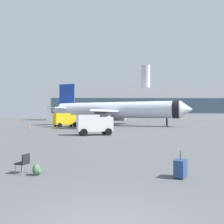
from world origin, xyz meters
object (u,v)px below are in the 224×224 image
Objects in this scene: traveller_backpack at (37,170)px; safety_cone_mid at (29,127)px; safety_cone_far at (57,127)px; safety_cone_near at (150,123)px; airplane_at_gate at (115,110)px; service_truck at (65,119)px; cargo_van at (94,124)px; safety_cone_outer at (165,123)px; rolling_suitcase at (180,168)px; gate_chair at (23,162)px.

safety_cone_mid is at bearing 108.49° from traveller_backpack.
traveller_backpack is (6.18, -33.17, -0.12)m from safety_cone_far.
safety_cone_near is 1.03× the size of safety_cone_mid.
safety_cone_mid is (-16.25, -12.05, -3.36)m from airplane_at_gate.
service_truck reaches higher than safety_cone_mid.
traveller_backpack is (-1.39, -19.87, -1.22)m from cargo_van.
traveller_backpack is at bearing -109.65° from safety_cone_outer.
traveller_backpack is at bearing -96.03° from airplane_at_gate.
airplane_at_gate reaches higher than cargo_van.
safety_cone_far is 33.74m from traveller_backpack.
service_truck reaches higher than cargo_van.
airplane_at_gate reaches higher than safety_cone_outer.
rolling_suitcase is at bearing -88.56° from airplane_at_gate.
gate_chair is at bearing -96.91° from airplane_at_gate.
cargo_van reaches higher than safety_cone_near.
cargo_van reaches higher than rolling_suitcase.
airplane_at_gate is at bearing -162.87° from safety_cone_outer.
safety_cone_mid is 35.37m from gate_chair.
rolling_suitcase reaches higher than safety_cone_outer.
safety_cone_mid is 0.74× the size of safety_cone_outer.
airplane_at_gate is at bearing -142.34° from safety_cone_near.
service_truck is 39.97m from gate_chair.
cargo_van reaches higher than safety_cone_outer.
cargo_van is 7.87× the size of safety_cone_mid.
rolling_suitcase is at bearing -7.36° from gate_chair.
rolling_suitcase is (4.65, -20.42, -1.06)m from cargo_van.
safety_cone_outer is at bearing 17.13° from airplane_at_gate.
cargo_van is 19.11m from safety_cone_mid.
airplane_at_gate reaches higher than safety_cone_near.
airplane_at_gate is 17.32m from safety_cone_far.
gate_chair is (-6.72, 0.87, 0.11)m from rolling_suitcase.
safety_cone_outer is at bearing 76.82° from rolling_suitcase.
airplane_at_gate reaches higher than safety_cone_mid.
rolling_suitcase reaches higher than gate_chair.
safety_cone_mid is (-12.77, 14.17, -1.15)m from cargo_van.
rolling_suitcase is (11.83, -40.50, -1.22)m from service_truck.
rolling_suitcase is at bearing -63.26° from safety_cone_mid.
service_truck reaches higher than safety_cone_far.
safety_cone_far reaches higher than safety_cone_near.
airplane_at_gate is 46.77m from rolling_suitcase.
safety_cone_far is at bearing 100.56° from traveller_backpack.
safety_cone_near is 54.88m from rolling_suitcase.
safety_cone_outer reaches higher than safety_cone_mid.
safety_cone_near is (9.80, 7.56, -3.35)m from airplane_at_gate.
gate_chair is at bearing -80.49° from safety_cone_far.
safety_cone_far is at bearing -130.53° from airplane_at_gate.
safety_cone_outer is 53.21m from traveller_backpack.
safety_cone_near is 55.50m from gate_chair.
service_truck reaches higher than rolling_suitcase.
gate_chair is at bearing -110.46° from safety_cone_outer.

